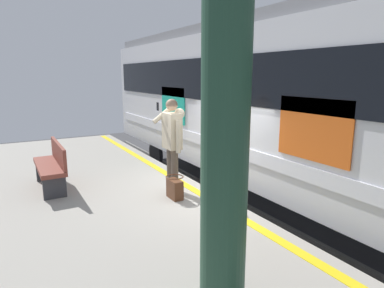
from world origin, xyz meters
TOP-DOWN VIEW (x-y plane):
  - ground_plane at (0.00, 0.00)m, footprint 23.94×23.94m
  - platform at (0.00, 2.53)m, footprint 13.77×5.07m
  - safety_line at (0.00, 0.30)m, footprint 13.49×0.16m
  - track_rail_near at (0.00, -1.26)m, footprint 17.90×0.08m
  - track_rail_far at (0.00, -2.70)m, footprint 17.90×0.08m
  - train_carriage at (0.19, -1.98)m, footprint 12.86×3.05m
  - passenger at (0.23, 0.65)m, footprint 0.57×0.55m
  - handbag at (-0.17, 0.82)m, footprint 0.35×0.32m
  - station_column at (-2.89, 1.67)m, footprint 0.44×0.44m
  - bench at (1.52, 2.64)m, footprint 1.54×0.44m

SIDE VIEW (x-z plane):
  - ground_plane at x=0.00m, z-range 0.00..0.00m
  - track_rail_near at x=0.00m, z-range 0.00..0.16m
  - track_rail_far at x=0.00m, z-range 0.00..0.16m
  - platform at x=0.00m, z-range 0.00..0.87m
  - safety_line at x=0.00m, z-range 0.87..0.88m
  - handbag at x=-0.17m, z-range 0.85..1.27m
  - bench at x=1.52m, z-range 0.91..1.81m
  - passenger at x=0.23m, z-range 1.03..2.79m
  - train_carriage at x=0.19m, z-range 0.54..4.56m
  - station_column at x=-2.89m, z-range 0.87..5.03m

